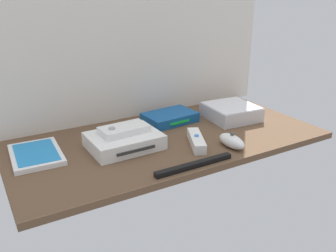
# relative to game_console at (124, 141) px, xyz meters

# --- Properties ---
(ground_plane) EXTENTS (1.00, 0.48, 0.02)m
(ground_plane) POSITION_rel_game_console_xyz_m (0.15, 0.00, -0.03)
(ground_plane) COLOR brown
(ground_plane) RESTS_ON ground
(back_wall) EXTENTS (1.10, 0.01, 0.64)m
(back_wall) POSITION_rel_game_console_xyz_m (0.15, 0.25, 0.30)
(back_wall) COLOR silver
(back_wall) RESTS_ON ground
(game_console) EXTENTS (0.21, 0.17, 0.04)m
(game_console) POSITION_rel_game_console_xyz_m (0.00, 0.00, 0.00)
(game_console) COLOR white
(game_console) RESTS_ON ground_plane
(mini_computer) EXTENTS (0.18, 0.18, 0.05)m
(mini_computer) POSITION_rel_game_console_xyz_m (0.45, 0.04, 0.00)
(mini_computer) COLOR silver
(mini_computer) RESTS_ON ground_plane
(game_case) EXTENTS (0.15, 0.20, 0.02)m
(game_case) POSITION_rel_game_console_xyz_m (-0.25, 0.07, -0.01)
(game_case) COLOR white
(game_case) RESTS_ON ground_plane
(network_router) EXTENTS (0.19, 0.13, 0.03)m
(network_router) POSITION_rel_game_console_xyz_m (0.23, 0.12, -0.00)
(network_router) COLOR #145193
(network_router) RESTS_ON ground_plane
(remote_wand) EXTENTS (0.09, 0.15, 0.03)m
(remote_wand) POSITION_rel_game_console_xyz_m (0.20, -0.10, -0.01)
(remote_wand) COLOR white
(remote_wand) RESTS_ON ground_plane
(remote_nunchuk) EXTENTS (0.05, 0.10, 0.05)m
(remote_nunchuk) POSITION_rel_game_console_xyz_m (0.28, -0.16, -0.00)
(remote_nunchuk) COLOR white
(remote_nunchuk) RESTS_ON ground_plane
(remote_classic_pad) EXTENTS (0.15, 0.09, 0.02)m
(remote_classic_pad) POSITION_rel_game_console_xyz_m (0.01, 0.01, 0.03)
(remote_classic_pad) COLOR white
(remote_classic_pad) RESTS_ON game_console
(sensor_bar) EXTENTS (0.24, 0.02, 0.01)m
(sensor_bar) POSITION_rel_game_console_xyz_m (0.11, -0.21, -0.01)
(sensor_bar) COLOR black
(sensor_bar) RESTS_ON ground_plane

